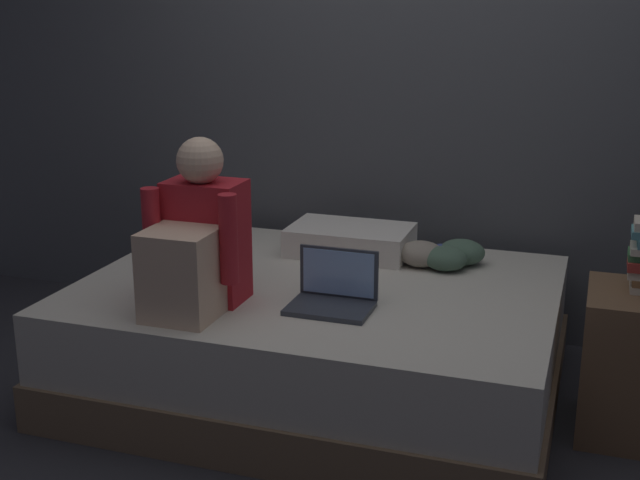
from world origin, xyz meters
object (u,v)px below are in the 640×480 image
at_px(bed, 319,337).
at_px(pillow, 350,240).
at_px(clothes_pile, 443,254).
at_px(person_sitting, 196,244).
at_px(laptop, 333,294).

relative_size(bed, pillow, 3.57).
xyz_separation_m(bed, clothes_pile, (0.45, 0.40, 0.30)).
bearing_deg(clothes_pile, bed, -138.62).
bearing_deg(clothes_pile, pillow, 173.15).
relative_size(pillow, clothes_pile, 1.49).
distance_m(person_sitting, pillow, 0.95).
xyz_separation_m(bed, person_sitting, (-0.36, -0.41, 0.50)).
distance_m(bed, clothes_pile, 0.67).
bearing_deg(pillow, person_sitting, -112.60).
bearing_deg(bed, laptop, -59.98).
relative_size(person_sitting, pillow, 1.17).
distance_m(person_sitting, clothes_pile, 1.16).
relative_size(person_sitting, laptop, 2.05).
relative_size(person_sitting, clothes_pile, 1.75).
bearing_deg(clothes_pile, person_sitting, -134.92).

